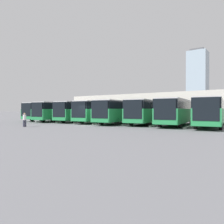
# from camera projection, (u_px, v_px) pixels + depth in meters

# --- Properties ---
(ground_plane) EXTENTS (600.00, 600.00, 0.00)m
(ground_plane) POSITION_uv_depth(u_px,v_px,m) (85.00, 125.00, 27.85)
(ground_plane) COLOR slate
(bus_0) EXTENTS (3.85, 12.27, 3.23)m
(bus_0) POSITION_uv_depth(u_px,v_px,m) (211.00, 111.00, 24.90)
(bus_0) COLOR #238447
(bus_0) RESTS_ON ground_plane
(curb_divider_0) EXTENTS (0.81, 5.36, 0.15)m
(curb_divider_0) POSITION_uv_depth(u_px,v_px,m) (189.00, 127.00, 24.55)
(curb_divider_0) COLOR #B2B2AD
(curb_divider_0) RESTS_ON ground_plane
(bus_1) EXTENTS (3.85, 12.27, 3.23)m
(bus_1) POSITION_uv_depth(u_px,v_px,m) (177.00, 111.00, 27.31)
(bus_1) COLOR #238447
(bus_1) RESTS_ON ground_plane
(curb_divider_1) EXTENTS (0.81, 5.36, 0.15)m
(curb_divider_1) POSITION_uv_depth(u_px,v_px,m) (157.00, 125.00, 26.96)
(curb_divider_1) COLOR #B2B2AD
(curb_divider_1) RESTS_ON ground_plane
(bus_2) EXTENTS (3.85, 12.27, 3.23)m
(bus_2) POSITION_uv_depth(u_px,v_px,m) (150.00, 111.00, 29.89)
(bus_2) COLOR #238447
(bus_2) RESTS_ON ground_plane
(curb_divider_2) EXTENTS (0.81, 5.36, 0.15)m
(curb_divider_2) POSITION_uv_depth(u_px,v_px,m) (131.00, 124.00, 29.54)
(curb_divider_2) COLOR #B2B2AD
(curb_divider_2) RESTS_ON ground_plane
(bus_3) EXTENTS (3.85, 12.27, 3.23)m
(bus_3) POSITION_uv_depth(u_px,v_px,m) (121.00, 111.00, 31.30)
(bus_3) COLOR #238447
(bus_3) RESTS_ON ground_plane
(curb_divider_3) EXTENTS (0.81, 5.36, 0.15)m
(curb_divider_3) POSITION_uv_depth(u_px,v_px,m) (103.00, 123.00, 30.95)
(curb_divider_3) COLOR #B2B2AD
(curb_divider_3) RESTS_ON ground_plane
(bus_4) EXTENTS (3.85, 12.27, 3.23)m
(bus_4) POSITION_uv_depth(u_px,v_px,m) (102.00, 111.00, 33.97)
(bus_4) COLOR #238447
(bus_4) RESTS_ON ground_plane
(curb_divider_4) EXTENTS (0.81, 5.36, 0.15)m
(curb_divider_4) POSITION_uv_depth(u_px,v_px,m) (85.00, 122.00, 33.62)
(curb_divider_4) COLOR #B2B2AD
(curb_divider_4) RESTS_ON ground_plane
(bus_5) EXTENTS (3.85, 12.27, 3.23)m
(bus_5) POSITION_uv_depth(u_px,v_px,m) (83.00, 111.00, 36.32)
(bus_5) COLOR #238447
(bus_5) RESTS_ON ground_plane
(curb_divider_5) EXTENTS (0.81, 5.36, 0.15)m
(curb_divider_5) POSITION_uv_depth(u_px,v_px,m) (67.00, 121.00, 35.97)
(curb_divider_5) COLOR #B2B2AD
(curb_divider_5) RESTS_ON ground_plane
(bus_6) EXTENTS (3.85, 12.27, 3.23)m
(bus_6) POSITION_uv_depth(u_px,v_px,m) (64.00, 111.00, 37.91)
(bus_6) COLOR #238447
(bus_6) RESTS_ON ground_plane
(curb_divider_6) EXTENTS (0.81, 5.36, 0.15)m
(curb_divider_6) POSITION_uv_depth(u_px,v_px,m) (48.00, 121.00, 37.56)
(curb_divider_6) COLOR #B2B2AD
(curb_divider_6) RESTS_ON ground_plane
(bus_7) EXTENTS (3.85, 12.27, 3.23)m
(bus_7) POSITION_uv_depth(u_px,v_px,m) (52.00, 111.00, 40.84)
(bus_7) COLOR #238447
(bus_7) RESTS_ON ground_plane
(pedestrian) EXTENTS (0.46, 0.46, 1.63)m
(pedestrian) POSITION_uv_depth(u_px,v_px,m) (25.00, 119.00, 25.26)
(pedestrian) COLOR #38384C
(pedestrian) RESTS_ON ground_plane
(station_building) EXTENTS (40.77, 11.61, 5.38)m
(station_building) POSITION_uv_depth(u_px,v_px,m) (157.00, 107.00, 47.04)
(station_building) COLOR beige
(station_building) RESTS_ON ground_plane
(office_tower) EXTENTS (19.47, 19.47, 66.86)m
(office_tower) POSITION_uv_depth(u_px,v_px,m) (198.00, 81.00, 232.94)
(office_tower) COLOR #93A8B7
(office_tower) RESTS_ON ground_plane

